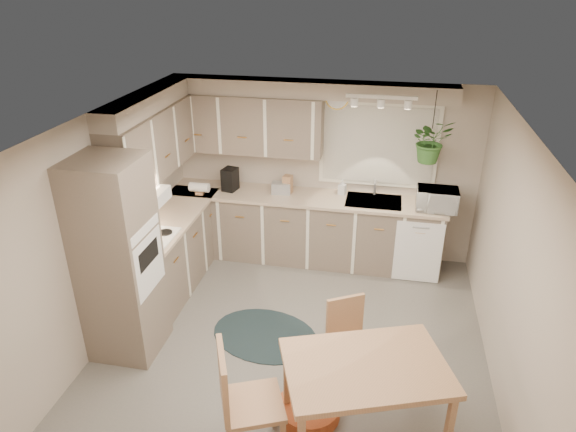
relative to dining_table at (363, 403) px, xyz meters
The scene contains 35 objects.
floor 1.42m from the dining_table, 125.78° to the left, with size 4.20×4.20×0.00m, color slate.
ceiling 2.41m from the dining_table, 125.78° to the left, with size 4.20×4.20×0.00m, color white.
wall_back 3.39m from the dining_table, 103.92° to the left, with size 4.00×0.04×2.40m, color #B8A998.
wall_front 1.50m from the dining_table, 128.43° to the right, with size 4.00×0.04×2.40m, color #B8A998.
wall_left 3.11m from the dining_table, 158.50° to the left, with size 0.04×4.20×2.40m, color #B8A998.
wall_right 1.82m from the dining_table, 42.36° to the left, with size 0.04×4.20×2.40m, color #B8A998.
base_cab_left 3.18m from the dining_table, 141.61° to the left, with size 0.60×1.85×0.90m, color gray.
base_cab_back 3.07m from the dining_table, 108.90° to the left, with size 3.60×0.60×0.90m, color gray.
counter_left 3.21m from the dining_table, 141.50° to the left, with size 0.64×1.89×0.04m, color #CEAF96.
counter_back 3.10m from the dining_table, 108.96° to the left, with size 3.64×0.64×0.04m, color #CEAF96.
oven_stack 2.65m from the dining_table, 163.62° to the left, with size 0.65×0.65×2.10m, color gray.
wall_oven_face 2.36m from the dining_table, 161.34° to the left, with size 0.02×0.56×0.58m, color white.
upper_cab_left 3.65m from the dining_table, 141.26° to the left, with size 0.35×2.00×0.75m, color gray.
upper_cab_back 3.79m from the dining_table, 120.65° to the left, with size 2.00×0.35×0.75m, color gray.
soffit_left 3.87m from the dining_table, 141.53° to the left, with size 0.30×2.00×0.20m, color #B8A998.
soffit_back 3.73m from the dining_table, 108.03° to the left, with size 3.60×0.30×0.20m, color #B8A998.
cooktop 2.89m from the dining_table, 150.48° to the left, with size 0.52×0.58×0.02m, color white.
range_hood 3.03m from the dining_table, 150.68° to the left, with size 0.40×0.60×0.14m, color white.
window_blinds 3.39m from the dining_table, 91.68° to the left, with size 1.40×0.02×1.00m, color white.
window_frame 3.40m from the dining_table, 91.68° to the left, with size 1.50×0.02×1.10m, color white.
sink 2.94m from the dining_table, 91.84° to the left, with size 0.70×0.48×0.10m, color #ADB0B5.
dishwasher_front 2.64m from the dining_table, 78.93° to the left, with size 0.58×0.01×0.83m, color white.
track_light_bar 3.28m from the dining_table, 92.01° to the left, with size 0.80×0.04×0.04m, color white.
wall_clock 3.69m from the dining_table, 101.47° to the left, with size 0.30×0.30×0.03m, color gold.
dining_table is the anchor object (origin of this frame).
chair_left 0.91m from the dining_table, 162.34° to the right, with size 0.49×0.49×1.05m, color tan.
chair_back 0.69m from the dining_table, 102.68° to the left, with size 0.40×0.40×0.85m, color tan.
braided_rug 1.66m from the dining_table, 133.93° to the left, with size 1.19×0.89×0.01m, color black.
pet_bed 0.60m from the dining_table, 161.29° to the left, with size 0.56×0.56×0.13m, color #B94C25.
microwave 2.96m from the dining_table, 76.52° to the left, with size 0.49×0.27×0.33m, color white.
soap_bottle 3.15m from the dining_table, 99.57° to the left, with size 0.09×0.20×0.09m, color white.
hanging_plant 3.15m from the dining_table, 79.61° to the left, with size 0.47×0.52×0.41m, color #366B2B.
coffee_maker 3.59m from the dining_table, 124.59° to the left, with size 0.17×0.21×0.30m, color black.
toaster 3.26m from the dining_table, 114.09° to the left, with size 0.25×0.14×0.15m, color #ADB0B5.
knife_block 3.26m from the dining_table, 112.56° to the left, with size 0.11×0.11×0.24m, color tan.
Camera 1 is at (0.80, -4.29, 3.63)m, focal length 32.00 mm.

